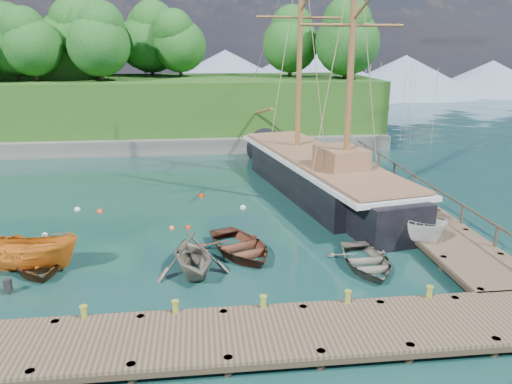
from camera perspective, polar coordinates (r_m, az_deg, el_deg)
ground at (r=22.38m, az=-6.01°, el=-8.12°), size 160.00×160.00×0.00m
dock_near at (r=16.59m, az=1.48°, el=-15.92°), size 20.00×3.20×1.10m
dock_east at (r=30.96m, az=15.56°, el=-0.64°), size 3.20×24.00×1.10m
bollard_0 at (r=18.32m, az=-18.82°, el=-15.06°), size 0.26×0.26×0.45m
bollard_1 at (r=17.91m, az=-9.08°, el=-15.09°), size 0.26×0.26×0.45m
bollard_2 at (r=17.99m, az=0.83°, el=-14.69°), size 0.26×0.26×0.45m
bollard_3 at (r=18.57m, az=10.33°, el=-13.90°), size 0.26×0.26×0.45m
bollard_4 at (r=19.59m, az=18.99°, el=-12.87°), size 0.26×0.26×0.45m
rowboat_0 at (r=23.91m, az=-23.68°, el=-7.85°), size 4.51×5.21×0.90m
rowboat_1 at (r=21.53m, az=-7.23°, el=-9.21°), size 3.85×4.22×1.91m
rowboat_2 at (r=23.24m, az=-1.79°, el=-7.04°), size 4.64×5.38×0.94m
rowboat_3 at (r=22.40m, az=12.44°, el=-8.41°), size 2.90×4.04×0.83m
motorboat_orange at (r=23.67m, az=-24.57°, el=-8.21°), size 4.83×2.48×1.78m
cabin_boat_white at (r=25.78m, az=16.85°, el=-5.32°), size 3.13×5.17×1.87m
schooner at (r=32.29m, az=7.13°, el=1.68°), size 8.05×25.68×18.66m
mooring_buoy_0 at (r=27.47m, az=-22.98°, el=-4.59°), size 0.29×0.29×0.29m
mooring_buoy_1 at (r=26.58m, az=-9.59°, el=-4.13°), size 0.29×0.29×0.29m
mooring_buoy_2 at (r=26.49m, az=-7.75°, el=-4.12°), size 0.29×0.29×0.29m
mooring_buoy_3 at (r=29.33m, az=-1.49°, el=-1.87°), size 0.35×0.35×0.35m
mooring_buoy_4 at (r=30.05m, az=-17.41°, el=-2.20°), size 0.34×0.34×0.34m
mooring_buoy_5 at (r=31.74m, az=-6.26°, el=-0.50°), size 0.36×0.36×0.36m
mooring_buoy_6 at (r=30.83m, az=-19.74°, el=-1.95°), size 0.35×0.35×0.35m
headland at (r=53.39m, az=-20.95°, el=11.61°), size 51.00×19.31×12.90m
distant_ridge at (r=90.55m, az=-3.95°, el=13.60°), size 117.00×40.00×10.00m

